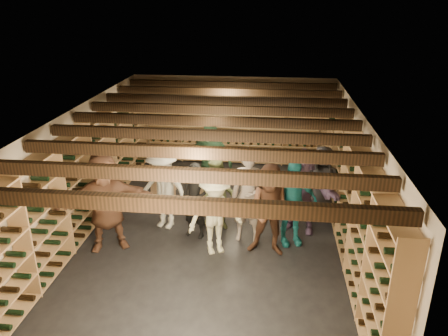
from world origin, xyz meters
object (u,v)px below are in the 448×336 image
at_px(person_4, 291,203).
at_px(person_9, 163,188).
at_px(person_7, 249,196).
at_px(person_12, 321,182).
at_px(person_1, 195,201).
at_px(crate_stack_right, 201,186).
at_px(crate_loose, 266,199).
at_px(person_2, 218,194).
at_px(person_10, 210,162).
at_px(person_11, 301,191).
at_px(crate_stack_left, 163,187).
at_px(person_8, 272,211).
at_px(person_5, 106,202).
at_px(person_3, 215,214).

bearing_deg(person_4, person_9, 154.82).
bearing_deg(person_7, person_12, 42.32).
bearing_deg(person_1, person_7, 15.30).
distance_m(crate_stack_right, person_9, 1.54).
bearing_deg(crate_loose, person_4, -74.28).
bearing_deg(person_2, crate_loose, 66.84).
height_order(person_10, person_11, person_10).
xyz_separation_m(crate_stack_right, person_7, (1.20, -1.67, 0.58)).
bearing_deg(person_12, person_10, 170.21).
bearing_deg(person_2, crate_stack_left, 152.87).
height_order(person_4, person_8, person_8).
relative_size(person_5, person_7, 1.03).
height_order(person_11, person_12, person_11).
distance_m(person_7, person_8, 0.63).
distance_m(crate_stack_left, person_7, 2.76).
xyz_separation_m(crate_stack_left, person_12, (3.56, -0.49, 0.53)).
height_order(crate_loose, person_12, person_12).
distance_m(crate_stack_right, person_1, 1.70).
xyz_separation_m(person_3, person_4, (1.37, 0.48, 0.06)).
relative_size(person_3, person_10, 0.83).
xyz_separation_m(crate_stack_right, person_3, (0.63, -2.18, 0.45)).
relative_size(crate_stack_right, person_5, 0.36).
bearing_deg(person_12, person_11, -122.54).
height_order(person_1, person_4, person_4).
bearing_deg(person_7, person_11, 29.66).
distance_m(person_2, person_7, 0.77).
bearing_deg(person_1, person_12, 41.14).
xyz_separation_m(person_4, person_10, (-1.77, 1.70, 0.10)).
bearing_deg(person_8, person_5, -171.43).
xyz_separation_m(person_3, person_9, (-1.16, 0.83, 0.07)).
bearing_deg(person_5, person_10, 33.42).
relative_size(person_5, person_8, 1.08).
distance_m(person_4, person_8, 0.55).
height_order(crate_stack_left, person_11, person_11).
height_order(crate_stack_left, person_3, person_3).
bearing_deg(crate_loose, person_3, -112.16).
bearing_deg(person_3, person_5, 156.53).
height_order(person_1, person_11, person_11).
height_order(person_9, person_11, person_11).
height_order(crate_loose, person_1, person_1).
relative_size(person_1, person_11, 0.88).
bearing_deg(person_3, person_4, -5.79).
distance_m(person_2, person_9, 1.10).
distance_m(person_1, person_2, 0.55).
bearing_deg(person_7, person_10, 123.87).
bearing_deg(person_12, person_9, -163.35).
distance_m(person_8, person_10, 2.54).
bearing_deg(person_8, person_10, 129.81).
xyz_separation_m(person_9, person_12, (3.19, 0.85, -0.07)).
bearing_deg(person_8, person_9, 166.75).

